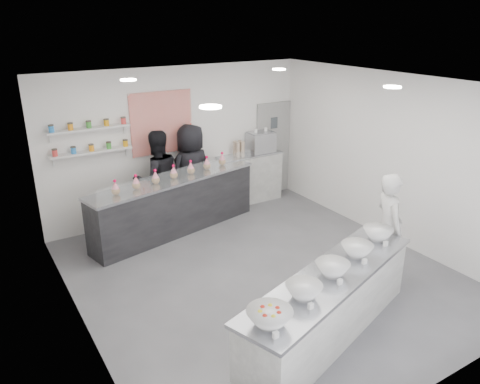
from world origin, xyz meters
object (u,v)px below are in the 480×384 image
espresso_machine (261,142)px  staff_right (192,173)px  back_bar (175,205)px  woman_prep (388,228)px  staff_left (158,180)px  prep_counter (330,305)px  espresso_ledge (249,178)px

espresso_machine → staff_right: (-1.77, -0.18, -0.33)m
back_bar → staff_right: size_ratio=1.77×
back_bar → espresso_machine: espresso_machine is taller
woman_prep → staff_right: size_ratio=0.89×
back_bar → staff_left: bearing=99.6°
prep_counter → espresso_machine: 4.94m
back_bar → woman_prep: (2.06, -3.27, 0.33)m
espresso_ledge → espresso_machine: bearing=0.0°
espresso_ledge → staff_left: bearing=-175.3°
back_bar → espresso_ledge: 2.12m
espresso_ledge → staff_left: staff_left is taller
espresso_machine → staff_left: (-2.49, -0.18, -0.35)m
woman_prep → staff_right: staff_right is taller
prep_counter → staff_right: (0.17, 4.28, 0.54)m
back_bar → staff_left: 0.61m
back_bar → staff_right: (0.56, 0.41, 0.44)m
staff_right → espresso_ledge: bearing=175.9°
woman_prep → staff_left: 4.30m
prep_counter → espresso_ledge: size_ratio=2.18×
staff_right → espresso_machine: bearing=174.8°
prep_counter → espresso_ledge: espresso_ledge is taller
espresso_machine → prep_counter: bearing=-113.5°
espresso_ledge → staff_left: (-2.21, -0.18, 0.41)m
staff_left → staff_right: 0.72m
woman_prep → staff_right: 3.98m
woman_prep → staff_left: staff_left is taller
espresso_machine → woman_prep: (-0.27, -3.86, -0.44)m
espresso_ledge → staff_right: bearing=-173.1°
prep_counter → staff_left: staff_left is taller
espresso_ledge → staff_right: 1.56m
espresso_machine → woman_prep: woman_prep is taller
prep_counter → staff_right: bearing=69.6°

